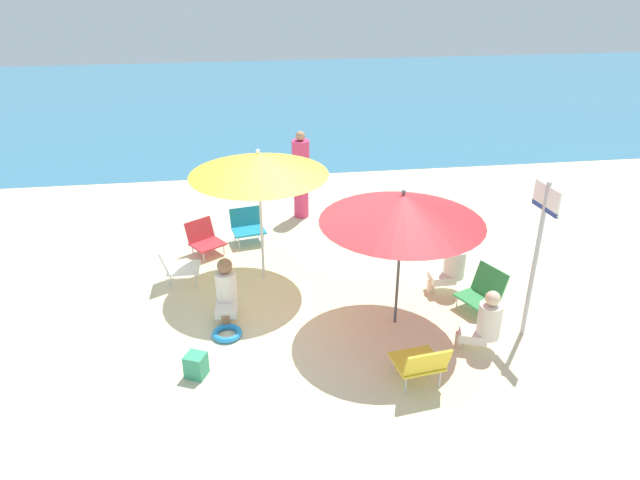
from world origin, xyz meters
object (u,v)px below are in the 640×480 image
(umbrella_red, at_px, (402,208))
(person_a, at_px, (301,175))
(warning_sign, at_px, (539,239))
(beach_bag, at_px, (196,365))
(swim_ring, at_px, (227,333))
(beach_chair_e, at_px, (421,363))
(beach_chair_d, at_px, (247,225))
(beach_chair_b, at_px, (483,290))
(person_c, at_px, (226,290))
(person_d, at_px, (451,266))
(person_b, at_px, (485,322))
(beach_chair_a, at_px, (176,264))
(beach_chair_c, at_px, (204,238))
(umbrella_yellow, at_px, (258,164))

(umbrella_red, xyz_separation_m, person_a, (-0.90, 3.85, -0.88))
(warning_sign, xyz_separation_m, beach_bag, (-4.37, -0.29, -1.28))
(umbrella_red, xyz_separation_m, swim_ring, (-2.34, -0.01, -1.70))
(beach_chair_e, bearing_deg, beach_chair_d, 16.23)
(beach_chair_b, height_order, person_c, person_c)
(beach_chair_b, xyz_separation_m, person_d, (-0.30, 0.57, 0.12))
(swim_ring, distance_m, beach_bag, 0.87)
(person_a, xyz_separation_m, person_c, (-1.43, -3.37, -0.43))
(person_b, bearing_deg, beach_chair_b, -90.84)
(beach_chair_a, relative_size, person_b, 0.73)
(beach_chair_c, height_order, person_d, person_d)
(swim_ring, bearing_deg, umbrella_yellow, 69.33)
(beach_chair_b, xyz_separation_m, warning_sign, (0.33, -0.65, 1.12))
(beach_chair_e, bearing_deg, umbrella_yellow, 22.68)
(beach_chair_b, height_order, beach_chair_c, beach_chair_b)
(beach_bag, bearing_deg, umbrella_yellow, 67.81)
(umbrella_yellow, bearing_deg, person_a, 69.63)
(umbrella_red, bearing_deg, warning_sign, -16.89)
(beach_chair_a, relative_size, warning_sign, 0.29)
(umbrella_yellow, height_order, person_b, umbrella_yellow)
(swim_ring, bearing_deg, beach_chair_d, 82.77)
(beach_chair_a, height_order, person_b, person_b)
(beach_chair_b, relative_size, swim_ring, 1.72)
(person_c, relative_size, warning_sign, 0.41)
(beach_chair_a, distance_m, person_d, 4.22)
(beach_bag, bearing_deg, beach_chair_a, 99.75)
(person_d, bearing_deg, beach_chair_c, -26.63)
(umbrella_yellow, height_order, beach_chair_a, umbrella_yellow)
(person_a, relative_size, warning_sign, 0.78)
(person_d, bearing_deg, beach_chair_b, 116.96)
(beach_chair_e, distance_m, warning_sign, 2.20)
(beach_chair_b, relative_size, warning_sign, 0.32)
(beach_chair_c, relative_size, swim_ring, 1.76)
(umbrella_yellow, relative_size, person_a, 1.24)
(person_a, bearing_deg, swim_ring, -138.25)
(person_b, distance_m, swim_ring, 3.42)
(person_c, bearing_deg, swim_ring, 3.03)
(umbrella_red, height_order, person_c, umbrella_red)
(beach_chair_c, xyz_separation_m, swim_ring, (0.38, -2.55, -0.24))
(person_a, xyz_separation_m, beach_bag, (-1.81, -4.65, -0.71))
(beach_chair_a, height_order, swim_ring, beach_chair_a)
(beach_chair_b, xyz_separation_m, person_b, (-0.36, -0.91, 0.11))
(person_a, bearing_deg, beach_chair_a, -161.39)
(person_c, distance_m, swim_ring, 0.63)
(beach_chair_c, relative_size, person_a, 0.42)
(beach_chair_b, bearing_deg, beach_chair_e, 23.87)
(beach_chair_c, bearing_deg, beach_bag, -33.99)
(person_d, distance_m, beach_bag, 4.04)
(beach_chair_b, distance_m, swim_ring, 3.68)
(warning_sign, relative_size, beach_bag, 7.20)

